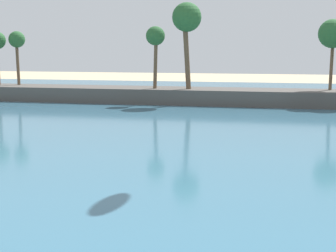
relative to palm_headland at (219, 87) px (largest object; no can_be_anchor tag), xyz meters
name	(u,v)px	position (x,y,z in m)	size (l,w,h in m)	color
sea	(223,108)	(0.96, -3.52, -2.01)	(220.00, 87.13, 0.06)	#386B84
palm_headland	(219,87)	(0.00, 0.00, 0.00)	(91.70, 6.27, 11.54)	#514C47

